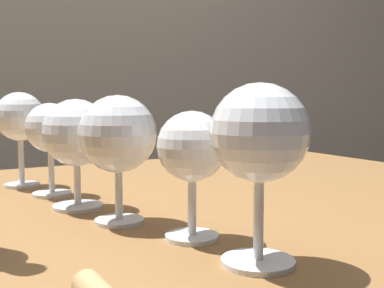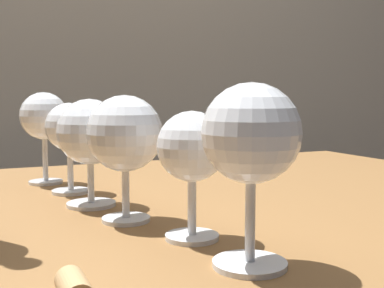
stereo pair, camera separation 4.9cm
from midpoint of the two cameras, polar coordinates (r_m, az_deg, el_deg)
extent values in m
cube|color=brown|center=(0.71, -7.24, -7.77)|extent=(1.26, 0.82, 0.03)
cylinder|color=white|center=(0.44, 4.49, -13.64)|extent=(0.07, 0.07, 0.00)
cylinder|color=white|center=(0.43, 4.53, -8.03)|extent=(0.01, 0.01, 0.08)
sphere|color=white|center=(0.42, 4.61, 1.33)|extent=(0.09, 0.09, 0.09)
ellipsoid|color=beige|center=(0.42, 4.60, 0.85)|extent=(0.08, 0.08, 0.03)
cylinder|color=white|center=(0.51, -2.81, -10.83)|extent=(0.06, 0.06, 0.00)
cylinder|color=white|center=(0.50, -2.83, -6.83)|extent=(0.01, 0.01, 0.07)
sphere|color=white|center=(0.49, -2.86, -0.28)|extent=(0.07, 0.07, 0.07)
ellipsoid|color=maroon|center=(0.49, -2.86, -0.49)|extent=(0.06, 0.06, 0.03)
cylinder|color=white|center=(0.58, -10.96, -8.86)|extent=(0.06, 0.06, 0.00)
cylinder|color=white|center=(0.58, -11.03, -5.23)|extent=(0.01, 0.01, 0.07)
sphere|color=white|center=(0.57, -11.15, 1.16)|extent=(0.09, 0.09, 0.09)
ellipsoid|color=#470A16|center=(0.57, -11.15, 0.77)|extent=(0.08, 0.08, 0.03)
cylinder|color=white|center=(0.67, -15.38, -7.03)|extent=(0.07, 0.07, 0.00)
cylinder|color=white|center=(0.67, -15.46, -4.01)|extent=(0.01, 0.01, 0.07)
sphere|color=white|center=(0.66, -15.60, 1.32)|extent=(0.09, 0.09, 0.09)
ellipsoid|color=#EACC66|center=(0.66, -15.60, 0.99)|extent=(0.08, 0.08, 0.03)
cylinder|color=white|center=(0.77, -17.89, -5.60)|extent=(0.06, 0.06, 0.00)
cylinder|color=white|center=(0.76, -17.98, -2.70)|extent=(0.01, 0.01, 0.07)
sphere|color=white|center=(0.75, -18.12, 1.85)|extent=(0.07, 0.07, 0.07)
ellipsoid|color=maroon|center=(0.75, -18.11, 1.49)|extent=(0.06, 0.06, 0.02)
cylinder|color=white|center=(0.86, -20.88, -4.50)|extent=(0.06, 0.06, 0.00)
cylinder|color=white|center=(0.85, -20.98, -1.54)|extent=(0.01, 0.01, 0.08)
sphere|color=white|center=(0.85, -21.14, 3.03)|extent=(0.08, 0.08, 0.08)
camera|label=1|loc=(0.02, -92.86, -0.28)|focal=45.51mm
camera|label=2|loc=(0.02, 87.14, 0.28)|focal=45.51mm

